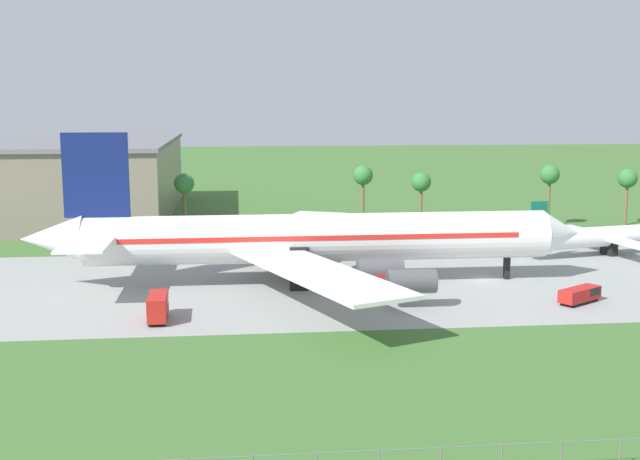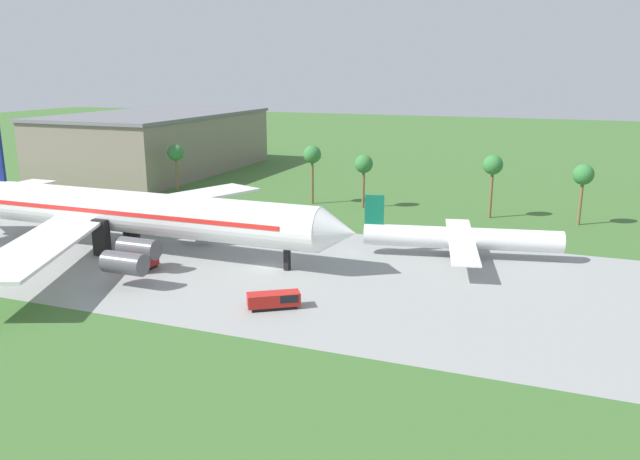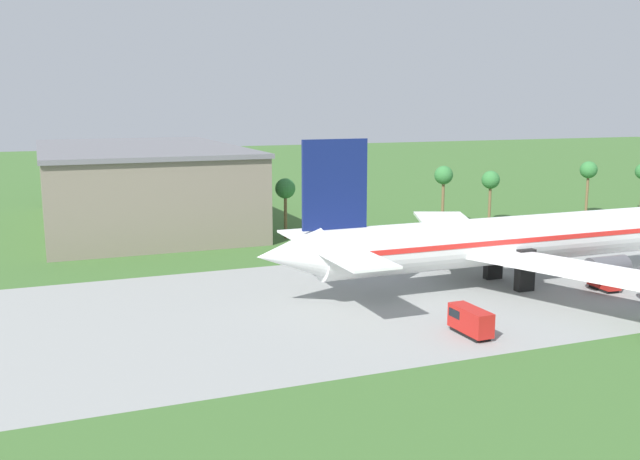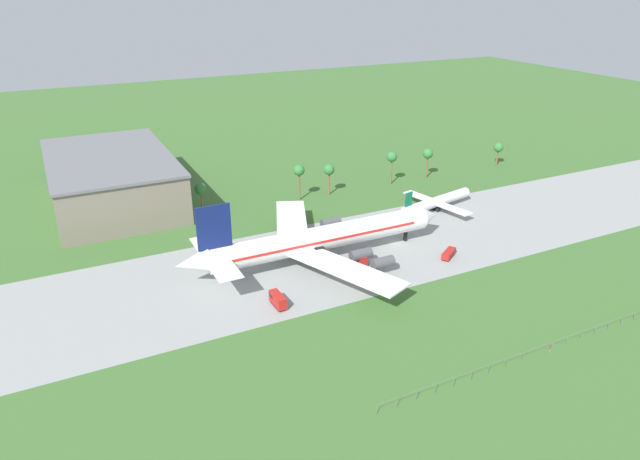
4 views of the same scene
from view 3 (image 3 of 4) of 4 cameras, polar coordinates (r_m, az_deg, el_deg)
The scene contains 5 objects.
jet_airliner at distance 98.45m, azimuth 15.72°, elevation -0.73°, with size 72.86×62.41×19.84m.
fuel_truck at distance 99.50m, azimuth 21.75°, elevation -3.59°, with size 2.32×4.42×2.97m.
catering_van at distance 76.71m, azimuth 11.88°, elevation -7.10°, with size 2.14×5.72×2.94m.
terminal_building at distance 145.39m, azimuth -14.29°, elevation 3.50°, with size 36.72×61.20×15.56m.
palm_tree_row at distance 154.20m, azimuth 17.70°, elevation 4.04°, with size 119.75×3.60×11.90m.
Camera 3 is at (-82.42, -76.62, 24.20)m, focal length 40.00 mm.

